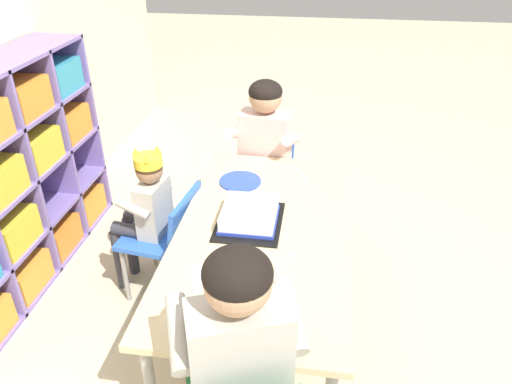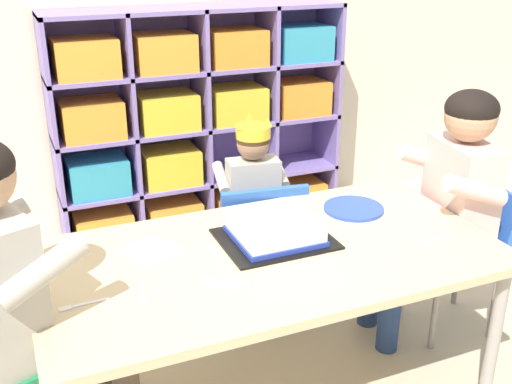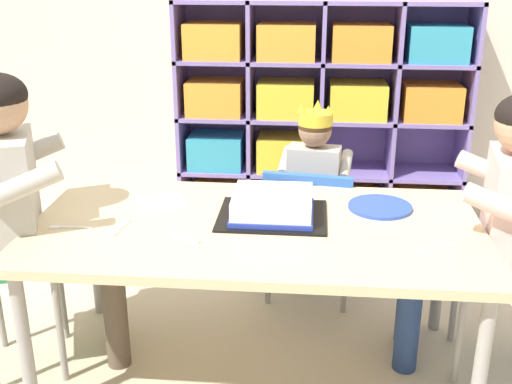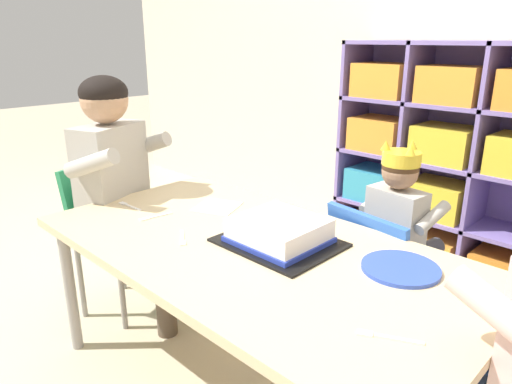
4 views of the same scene
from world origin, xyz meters
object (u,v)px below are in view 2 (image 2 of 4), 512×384
birthday_cake_on_tray (275,230)px  paper_plate_stack (354,208)px  child_with_crown (251,187)px  fork_beside_plate_stack (80,305)px  guest_at_table_side (447,192)px  classroom_chair_guest_side (464,242)px  fork_at_table_front_edge (436,239)px  fork_scattered_mid_table (142,292)px  classroom_chair_blue (257,229)px  activity_table (269,264)px  adult_helper_seated (18,276)px  fork_by_napkin (225,283)px

birthday_cake_on_tray → paper_plate_stack: (0.37, 0.11, -0.03)m
child_with_crown → birthday_cake_on_tray: bearing=83.6°
child_with_crown → birthday_cake_on_tray: child_with_crown is taller
child_with_crown → fork_beside_plate_stack: bearing=49.4°
guest_at_table_side → classroom_chair_guest_side: bearing=90.0°
fork_at_table_front_edge → fork_scattered_mid_table: same height
classroom_chair_blue → child_with_crown: 0.18m
activity_table → classroom_chair_blue: bearing=71.1°
guest_at_table_side → fork_at_table_front_edge: size_ratio=7.30×
adult_helper_seated → birthday_cake_on_tray: adult_helper_seated is taller
activity_table → paper_plate_stack: 0.46m
fork_at_table_front_edge → adult_helper_seated: bearing=147.8°
child_with_crown → fork_at_table_front_edge: size_ratio=6.17×
adult_helper_seated → fork_scattered_mid_table: bearing=-122.6°
activity_table → fork_beside_plate_stack: size_ratio=10.70×
adult_helper_seated → guest_at_table_side: (1.53, 0.12, -0.05)m
child_with_crown → guest_at_table_side: bearing=146.6°
adult_helper_seated → classroom_chair_guest_side: bearing=-106.5°
child_with_crown → paper_plate_stack: size_ratio=3.80×
birthday_cake_on_tray → classroom_chair_blue: bearing=74.2°
activity_table → fork_scattered_mid_table: (-0.43, -0.08, 0.05)m
guest_at_table_side → fork_by_napkin: bearing=-68.7°
child_with_crown → fork_scattered_mid_table: size_ratio=6.54×
classroom_chair_guest_side → fork_by_napkin: 1.12m
guest_at_table_side → paper_plate_stack: guest_at_table_side is taller
fork_beside_plate_stack → fork_scattered_mid_table: bearing=-3.2°
classroom_chair_blue → guest_at_table_side: guest_at_table_side is taller
adult_helper_seated → paper_plate_stack: adult_helper_seated is taller
guest_at_table_side → fork_beside_plate_stack: (-1.38, -0.19, -0.04)m
child_with_crown → fork_beside_plate_stack: (-0.79, -0.71, 0.04)m
fork_at_table_front_edge → classroom_chair_guest_side: bearing=7.1°
activity_table → classroom_chair_blue: classroom_chair_blue is taller
paper_plate_stack → fork_at_table_front_edge: bearing=-67.4°
classroom_chair_blue → birthday_cake_on_tray: 0.52m
activity_table → fork_by_napkin: fork_by_napkin is taller
adult_helper_seated → fork_by_napkin: size_ratio=9.64×
fork_at_table_front_edge → fork_beside_plate_stack: size_ratio=0.98×
activity_table → adult_helper_seated: adult_helper_seated is taller
child_with_crown → guest_at_table_side: 0.79m
classroom_chair_blue → classroom_chair_guest_side: (0.71, -0.43, 0.00)m
fork_by_napkin → fork_scattered_mid_table: size_ratio=0.85×
birthday_cake_on_tray → fork_scattered_mid_table: birthday_cake_on_tray is taller
fork_beside_plate_stack → fork_scattered_mid_table: same height
birthday_cake_on_tray → fork_beside_plate_stack: bearing=-166.9°
guest_at_table_side → fork_by_napkin: 1.01m
paper_plate_stack → fork_by_napkin: bearing=-153.8°
classroom_chair_guest_side → birthday_cake_on_tray: (-0.84, -0.02, 0.22)m
paper_plate_stack → fork_by_napkin: paper_plate_stack is taller
guest_at_table_side → birthday_cake_on_tray: bearing=-79.1°
classroom_chair_blue → birthday_cake_on_tray: bearing=81.9°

